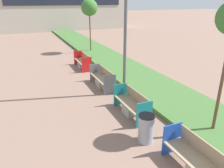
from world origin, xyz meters
TOP-DOWN VIEW (x-y plane):
  - planter_grass_strip at (3.20, 12.00)m, footprint 2.80×120.00m
  - building_backdrop at (4.00, 34.96)m, footprint 18.80×5.79m
  - bench_blue_frame at (0.94, 3.33)m, footprint 0.65×2.42m
  - bench_teal_frame at (0.94, 6.98)m, footprint 0.65×1.94m
  - bench_grey_frame at (0.94, 10.14)m, footprint 0.65×2.10m
  - bench_red_frame at (0.94, 13.75)m, footprint 0.65×2.01m
  - litter_bin at (0.51, 5.28)m, footprint 0.49×0.49m
  - street_lamp_post at (1.55, 8.92)m, footprint 0.24×0.44m
  - sapling_tree_far at (2.81, 17.91)m, footprint 1.32×1.32m

SIDE VIEW (x-z plane):
  - planter_grass_strip at x=3.20m, z-range 0.00..0.18m
  - bench_teal_frame at x=0.94m, z-range -0.11..0.83m
  - bench_red_frame at x=0.94m, z-range -0.10..0.84m
  - bench_grey_frame at x=0.94m, z-range -0.10..0.84m
  - bench_blue_frame at x=0.94m, z-range -0.09..0.85m
  - litter_bin at x=0.51m, z-range 0.00..0.93m
  - sapling_tree_far at x=2.81m, z-range 1.45..5.72m
  - building_backdrop at x=4.00m, z-range 0.00..7.43m
  - street_lamp_post at x=1.55m, z-range 0.38..7.15m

